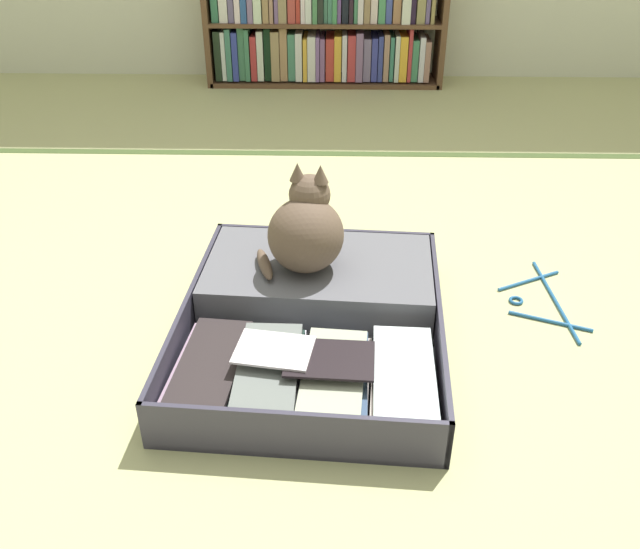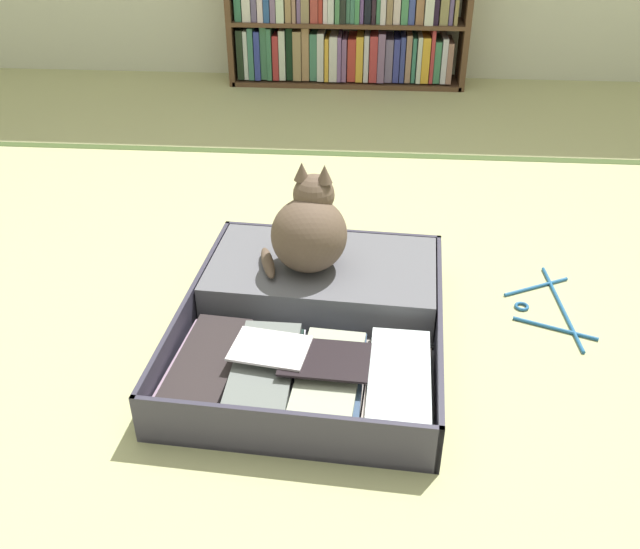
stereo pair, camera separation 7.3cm
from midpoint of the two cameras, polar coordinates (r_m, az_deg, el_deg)
ground_plane at (r=1.85m, az=-3.89°, el=-4.53°), size 10.00×10.00×0.00m
tatami_border at (r=2.93m, az=-1.89°, el=10.13°), size 4.80×0.05×0.00m
open_suitcase at (r=1.80m, az=-1.62°, el=-3.43°), size 0.71×0.84×0.13m
black_cat at (r=1.82m, az=-2.31°, el=3.71°), size 0.27×0.25×0.29m
clothes_hanger at (r=2.04m, az=17.16°, el=-2.08°), size 0.22×0.41×0.01m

